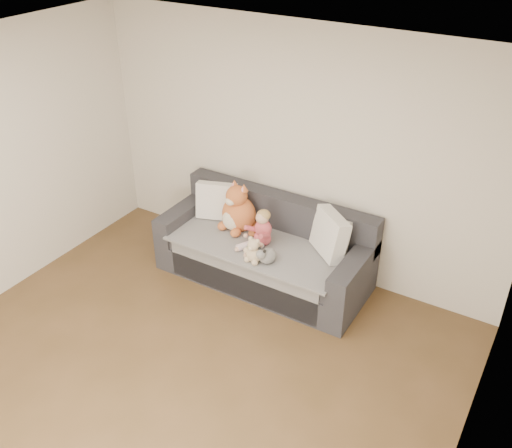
# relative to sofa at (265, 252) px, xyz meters

# --- Properties ---
(room_shell) EXTENTS (5.00, 5.00, 5.00)m
(room_shell) POSITION_rel_sofa_xyz_m (0.08, -1.64, 0.99)
(room_shell) COLOR brown
(room_shell) RESTS_ON ground
(sofa) EXTENTS (2.20, 0.94, 0.85)m
(sofa) POSITION_rel_sofa_xyz_m (0.00, 0.00, 0.00)
(sofa) COLOR #2C2C31
(sofa) RESTS_ON ground
(cushion_left) EXTENTS (0.48, 0.33, 0.41)m
(cushion_left) POSITION_rel_sofa_xyz_m (-0.68, 0.12, 0.36)
(cushion_left) COLOR white
(cushion_left) RESTS_ON sofa
(cushion_right_back) EXTENTS (0.43, 0.29, 0.38)m
(cushion_right_back) POSITION_rel_sofa_xyz_m (0.64, 0.20, 0.34)
(cushion_right_back) COLOR white
(cushion_right_back) RESTS_ON sofa
(cushion_right_front) EXTENTS (0.50, 0.46, 0.45)m
(cushion_right_front) POSITION_rel_sofa_xyz_m (0.66, 0.10, 0.38)
(cushion_right_front) COLOR white
(cushion_right_front) RESTS_ON sofa
(toddler) EXTENTS (0.28, 0.40, 0.40)m
(toddler) POSITION_rel_sofa_xyz_m (0.01, -0.12, 0.33)
(toddler) COLOR #CB475F
(toddler) RESTS_ON sofa
(plush_cat) EXTENTS (0.44, 0.39, 0.57)m
(plush_cat) POSITION_rel_sofa_xyz_m (-0.35, 0.03, 0.37)
(plush_cat) COLOR #BC5329
(plush_cat) RESTS_ON sofa
(teddy_bear) EXTENTS (0.21, 0.16, 0.27)m
(teddy_bear) POSITION_rel_sofa_xyz_m (0.10, -0.41, 0.27)
(teddy_bear) COLOR #D1B791
(teddy_bear) RESTS_ON sofa
(plush_cow) EXTENTS (0.16, 0.24, 0.20)m
(plush_cow) POSITION_rel_sofa_xyz_m (0.22, -0.36, 0.24)
(plush_cow) COLOR white
(plush_cow) RESTS_ON sofa
(sippy_cup) EXTENTS (0.10, 0.07, 0.11)m
(sippy_cup) POSITION_rel_sofa_xyz_m (0.02, -0.32, 0.22)
(sippy_cup) COLOR #563CA5
(sippy_cup) RESTS_ON sofa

